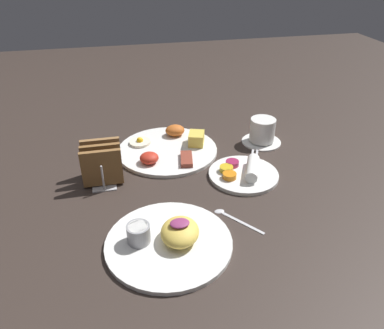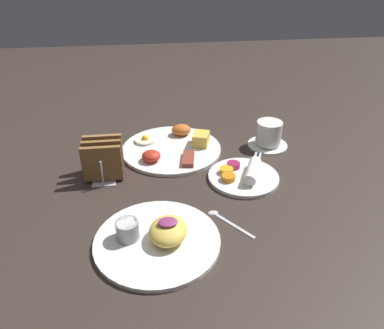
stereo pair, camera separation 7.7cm
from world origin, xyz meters
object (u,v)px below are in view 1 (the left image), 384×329
Objects in this scene: plate_foreground at (169,239)px; coffee_cup at (262,132)px; plate_breakfast at (169,148)px; plate_condiments at (244,173)px; toast_rack at (102,163)px.

coffee_cup reaches higher than plate_foreground.
plate_breakfast is 1.11× the size of plate_foreground.
plate_condiments is 0.32m from plate_foreground.
plate_foreground is at bearing -132.67° from coffee_cup.
plate_breakfast is 1.58× the size of plate_condiments.
plate_foreground is 2.19× the size of coffee_cup.
plate_breakfast is at bearing 80.65° from plate_foreground.
plate_breakfast is 2.44× the size of coffee_cup.
coffee_cup is (0.48, 0.11, -0.01)m from toast_rack.
coffee_cup is at bearing 12.47° from toast_rack.
coffee_cup is (0.35, 0.38, 0.02)m from plate_foreground.
coffee_cup is at bearing -1.55° from plate_breakfast.
toast_rack reaches higher than plate_condiments.
toast_rack is (-0.19, -0.11, 0.04)m from plate_breakfast.
plate_foreground reaches higher than plate_condiments.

